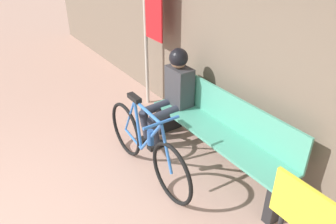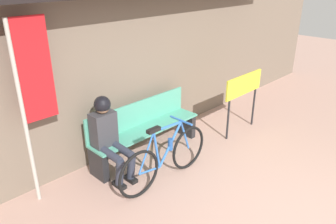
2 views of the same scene
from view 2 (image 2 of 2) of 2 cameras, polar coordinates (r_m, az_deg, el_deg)
name	(u,v)px [view 2 (image 2 of 2)]	position (r m, az deg, el deg)	size (l,w,h in m)	color
storefront_wall	(126,48)	(5.09, -7.25, 11.06)	(12.00, 0.56, 3.20)	#756656
park_bench_near	(145,129)	(5.22, -4.09, -3.04)	(1.96, 0.42, 0.86)	#51A88E
bicycle	(165,158)	(4.55, -0.44, -7.97)	(1.63, 0.40, 0.90)	black
person_seated	(108,132)	(4.59, -10.38, -3.53)	(0.34, 0.64, 1.20)	#2D3342
banner_pole	(31,88)	(4.11, -22.74, 3.81)	(0.45, 0.05, 2.30)	#B7B2A8
signboard	(244,89)	(5.90, 13.03, 3.95)	(1.03, 0.04, 1.09)	#232326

